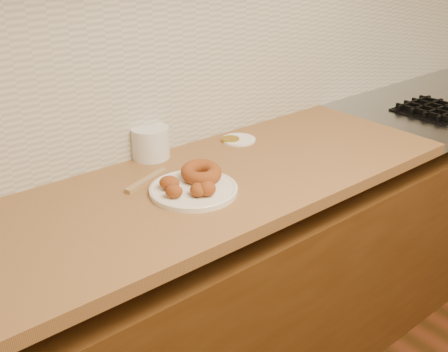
% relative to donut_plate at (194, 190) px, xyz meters
% --- Properties ---
extents(wall_back, '(4.00, 0.02, 2.70)m').
position_rel_donut_plate_xyz_m(wall_back, '(0.43, 0.35, 0.44)').
color(wall_back, tan).
rests_on(wall_back, ground).
extents(base_cabinet, '(3.60, 0.60, 0.77)m').
position_rel_donut_plate_xyz_m(base_cabinet, '(0.43, 0.04, -0.52)').
color(base_cabinet, '#4C2D11').
rests_on(base_cabinet, floor).
extents(butcher_block, '(2.30, 0.62, 0.04)m').
position_rel_donut_plate_xyz_m(butcher_block, '(-0.22, 0.04, -0.03)').
color(butcher_block, '#955E33').
rests_on(butcher_block, base_cabinet).
extents(backsplash, '(3.60, 0.02, 0.60)m').
position_rel_donut_plate_xyz_m(backsplash, '(0.43, 0.34, 0.29)').
color(backsplash, beige).
rests_on(backsplash, wall_back).
extents(donut_plate, '(0.26, 0.26, 0.01)m').
position_rel_donut_plate_xyz_m(donut_plate, '(0.00, 0.00, 0.00)').
color(donut_plate, white).
rests_on(donut_plate, butcher_block).
extents(ring_donut, '(0.13, 0.14, 0.06)m').
position_rel_donut_plate_xyz_m(ring_donut, '(0.05, 0.03, 0.03)').
color(ring_donut, brown).
rests_on(ring_donut, donut_plate).
extents(fried_dough_chunks, '(0.14, 0.17, 0.04)m').
position_rel_donut_plate_xyz_m(fried_dough_chunks, '(-0.04, -0.02, 0.03)').
color(fried_dough_chunks, brown).
rests_on(fried_dough_chunks, donut_plate).
extents(plastic_tub, '(0.15, 0.15, 0.11)m').
position_rel_donut_plate_xyz_m(plastic_tub, '(0.04, 0.30, 0.05)').
color(plastic_tub, silver).
rests_on(plastic_tub, butcher_block).
extents(tub_lid, '(0.16, 0.16, 0.01)m').
position_rel_donut_plate_xyz_m(tub_lid, '(0.38, 0.23, -0.00)').
color(tub_lid, white).
rests_on(tub_lid, butcher_block).
extents(brass_jar_lid, '(0.07, 0.07, 0.01)m').
position_rel_donut_plate_xyz_m(brass_jar_lid, '(0.35, 0.25, -0.00)').
color(brass_jar_lid, gold).
rests_on(brass_jar_lid, butcher_block).
extents(wooden_utensil, '(0.18, 0.08, 0.01)m').
position_rel_donut_plate_xyz_m(wooden_utensil, '(-0.07, 0.14, -0.00)').
color(wooden_utensil, '#96754B').
rests_on(wooden_utensil, butcher_block).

